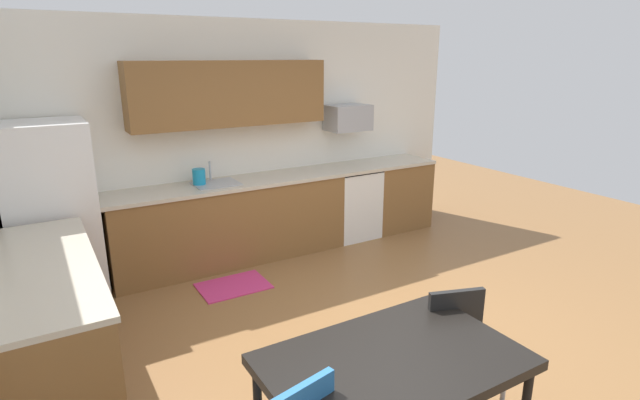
{
  "coord_description": "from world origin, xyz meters",
  "views": [
    {
      "loc": [
        -2.28,
        -2.83,
        2.31
      ],
      "look_at": [
        0.0,
        1.0,
        1.0
      ],
      "focal_mm": 27.84,
      "sensor_mm": 36.0,
      "label": 1
    }
  ],
  "objects": [
    {
      "name": "dining_table",
      "position": [
        -0.74,
        -1.02,
        0.67
      ],
      "size": [
        1.4,
        0.9,
        0.73
      ],
      "color": "black",
      "rests_on": "ground"
    },
    {
      "name": "floor_mat",
      "position": [
        -0.66,
        1.65,
        0.01
      ],
      "size": [
        0.7,
        0.5,
        0.01
      ],
      "primitive_type": "cube",
      "color": "#CC3372",
      "rests_on": "ground"
    },
    {
      "name": "cabinet_run_back_right",
      "position": [
        1.97,
        2.3,
        0.45
      ],
      "size": [
        0.86,
        0.6,
        0.9
      ],
      "primitive_type": "cube",
      "color": "brown",
      "rests_on": "ground"
    },
    {
      "name": "chair_near_table",
      "position": [
        -0.07,
        -0.9,
        0.5
      ],
      "size": [
        0.51,
        0.51,
        0.85
      ],
      "color": "black",
      "rests_on": "ground"
    },
    {
      "name": "countertop_left",
      "position": [
        -2.3,
        0.8,
        0.92
      ],
      "size": [
        0.64,
        2.0,
        0.04
      ],
      "primitive_type": "cube",
      "color": "beige",
      "rests_on": "cabinet_run_left"
    },
    {
      "name": "ground_plane",
      "position": [
        0.0,
        0.0,
        0.0
      ],
      "size": [
        12.0,
        12.0,
        0.0
      ],
      "primitive_type": "plane",
      "color": "olive"
    },
    {
      "name": "upper_cabinets_back",
      "position": [
        -0.3,
        2.43,
        1.9
      ],
      "size": [
        2.2,
        0.34,
        0.7
      ],
      "primitive_type": "cube",
      "color": "brown"
    },
    {
      "name": "oven_range",
      "position": [
        1.24,
        2.3,
        0.46
      ],
      "size": [
        0.6,
        0.6,
        0.91
      ],
      "color": "white",
      "rests_on": "ground"
    },
    {
      "name": "refrigerator",
      "position": [
        -2.18,
        2.22,
        0.87
      ],
      "size": [
        0.76,
        0.7,
        1.74
      ],
      "primitive_type": "cube",
      "color": "white",
      "rests_on": "ground"
    },
    {
      "name": "kettle",
      "position": [
        -0.73,
        2.35,
        1.02
      ],
      "size": [
        0.14,
        0.14,
        0.2
      ],
      "primitive_type": "cylinder",
      "color": "#198CBF",
      "rests_on": "countertop_back"
    },
    {
      "name": "sink_basin",
      "position": [
        -0.56,
        2.3,
        0.88
      ],
      "size": [
        0.48,
        0.4,
        0.14
      ],
      "primitive_type": "cube",
      "color": "#A5A8AD",
      "rests_on": "countertop_back"
    },
    {
      "name": "cabinet_run_back",
      "position": [
        -0.4,
        2.3,
        0.45
      ],
      "size": [
        2.69,
        0.6,
        0.9
      ],
      "primitive_type": "cube",
      "color": "brown",
      "rests_on": "ground"
    },
    {
      "name": "wall_back",
      "position": [
        0.0,
        2.65,
        1.35
      ],
      "size": [
        5.8,
        0.1,
        2.7
      ],
      "primitive_type": "cube",
      "color": "white",
      "rests_on": "ground"
    },
    {
      "name": "countertop_back",
      "position": [
        0.0,
        2.3,
        0.92
      ],
      "size": [
        4.8,
        0.64,
        0.04
      ],
      "primitive_type": "cube",
      "color": "beige",
      "rests_on": "cabinet_run_back"
    },
    {
      "name": "cabinet_run_left",
      "position": [
        -2.3,
        0.8,
        0.45
      ],
      "size": [
        0.6,
        2.0,
        0.9
      ],
      "primitive_type": "cube",
      "color": "brown",
      "rests_on": "ground"
    },
    {
      "name": "microwave",
      "position": [
        1.24,
        2.4,
        1.54
      ],
      "size": [
        0.54,
        0.36,
        0.32
      ],
      "primitive_type": "cube",
      "color": "#9EA0A5"
    },
    {
      "name": "sink_faucet",
      "position": [
        -0.56,
        2.48,
        1.04
      ],
      "size": [
        0.02,
        0.02,
        0.24
      ],
      "primitive_type": "cylinder",
      "color": "#B2B5BA",
      "rests_on": "countertop_back"
    }
  ]
}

